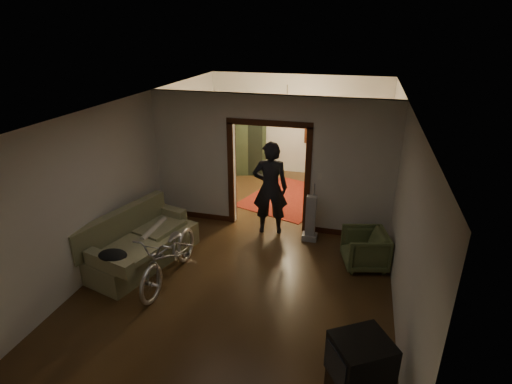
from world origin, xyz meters
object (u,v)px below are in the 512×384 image
(bicycle, at_px, (170,254))
(armchair, at_px, (365,249))
(sofa, at_px, (141,238))
(desk, at_px, (331,167))
(person, at_px, (270,188))
(locker, at_px, (251,145))

(bicycle, bearing_deg, armchair, 22.75)
(bicycle, relative_size, armchair, 2.50)
(sofa, relative_size, desk, 1.98)
(bicycle, distance_m, armchair, 3.41)
(armchair, height_order, person, person)
(bicycle, bearing_deg, locker, 91.97)
(sofa, relative_size, person, 1.08)
(bicycle, relative_size, desk, 1.75)
(person, xyz_separation_m, locker, (-1.35, 3.35, -0.13))
(desk, bearing_deg, armchair, -95.44)
(locker, height_order, desk, locker)
(person, distance_m, locker, 3.62)
(sofa, distance_m, bicycle, 0.84)
(bicycle, height_order, desk, bicycle)
(armchair, xyz_separation_m, person, (-1.93, 0.83, 0.64))
(armchair, bearing_deg, sofa, -91.46)
(person, relative_size, locker, 1.15)
(bicycle, height_order, armchair, bicycle)
(sofa, distance_m, armchair, 4.02)
(armchair, xyz_separation_m, desk, (-0.96, 4.11, 0.06))
(sofa, bearing_deg, armchair, 27.83)
(sofa, distance_m, desk, 5.82)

